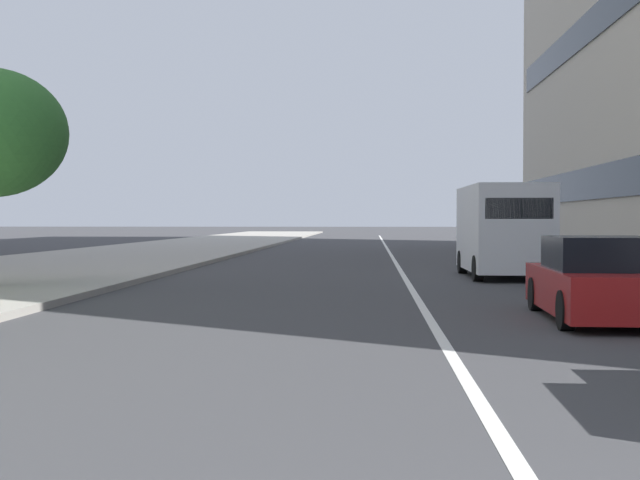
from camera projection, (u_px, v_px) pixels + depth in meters
The scene contains 4 objects.
sidewalk_right_plaza at pixel (76, 263), 32.16m from camera, with size 160.00×9.69×0.15m, color #A39E93.
lane_centre_stripe at pixel (394, 260), 36.47m from camera, with size 110.00×0.16×0.01m, color silver.
car_lead_in_lane at pixel (599, 282), 14.54m from camera, with size 4.49×1.95×1.42m.
delivery_van_ahead at pixel (503, 229), 25.35m from camera, with size 5.25×2.24×2.69m.
Camera 1 is at (-1.56, 1.02, 1.70)m, focal length 48.41 mm.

